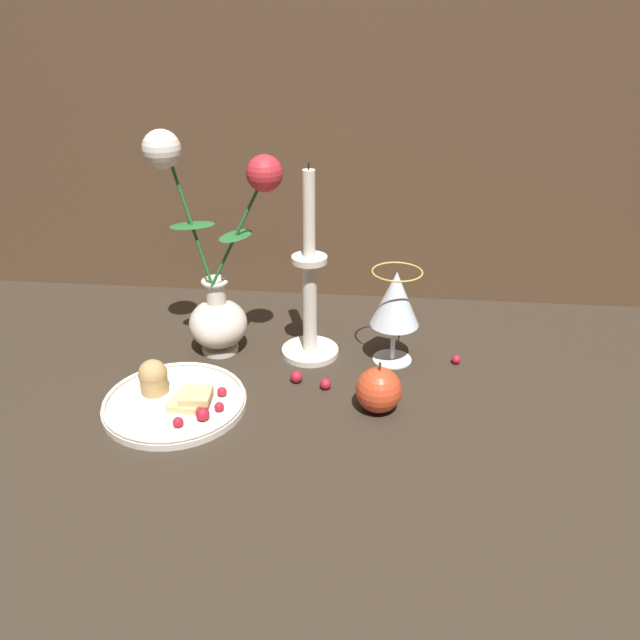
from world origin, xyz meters
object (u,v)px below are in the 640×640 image
wine_glass (395,302)px  plate_with_pastries (173,398)px  apple_beside_vase (379,390)px  vase (216,280)px  candlestick (310,300)px

wine_glass → plate_with_pastries: bearing=-152.7°
apple_beside_vase → wine_glass: bearing=81.8°
vase → apple_beside_vase: vase is taller
wine_glass → candlestick: (-0.14, 0.01, -0.01)m
vase → plate_with_pastries: 0.21m
wine_glass → candlestick: size_ratio=0.50×
vase → apple_beside_vase: bearing=-28.1°
plate_with_pastries → candlestick: (0.18, 0.17, 0.09)m
vase → apple_beside_vase: size_ratio=4.67×
apple_beside_vase → plate_with_pastries: bearing=-176.1°
plate_with_pastries → candlestick: candlestick is taller
vase → wine_glass: size_ratio=2.32×
vase → wine_glass: (0.29, 0.00, -0.03)m
wine_glass → apple_beside_vase: wine_glass is taller
wine_glass → apple_beside_vase: bearing=-98.2°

